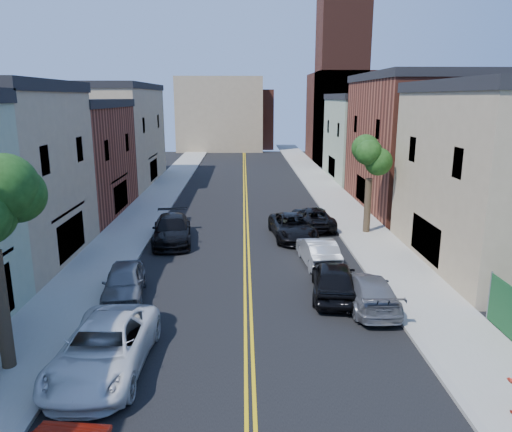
{
  "coord_description": "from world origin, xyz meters",
  "views": [
    {
      "loc": [
        -0.17,
        -0.5,
        8.73
      ],
      "look_at": [
        0.56,
        26.91,
        2.0
      ],
      "focal_mm": 34.0,
      "sensor_mm": 36.0,
      "label": 1
    }
  ],
  "objects": [
    {
      "name": "sidewalk_left",
      "position": [
        -7.9,
        40.0,
        0.07
      ],
      "size": [
        3.2,
        100.0,
        0.15
      ],
      "primitive_type": "cube",
      "color": "gray",
      "rests_on": "ground"
    },
    {
      "name": "sidewalk_right",
      "position": [
        7.9,
        40.0,
        0.07
      ],
      "size": [
        3.2,
        100.0,
        0.15
      ],
      "primitive_type": "cube",
      "color": "gray",
      "rests_on": "ground"
    },
    {
      "name": "curb_left",
      "position": [
        -6.15,
        40.0,
        0.07
      ],
      "size": [
        0.3,
        100.0,
        0.15
      ],
      "primitive_type": "cube",
      "color": "gray",
      "rests_on": "ground"
    },
    {
      "name": "curb_right",
      "position": [
        6.15,
        40.0,
        0.07
      ],
      "size": [
        0.3,
        100.0,
        0.15
      ],
      "primitive_type": "cube",
      "color": "gray",
      "rests_on": "ground"
    },
    {
      "name": "bldg_left_brick",
      "position": [
        -14.0,
        36.0,
        4.0
      ],
      "size": [
        9.0,
        12.0,
        8.0
      ],
      "primitive_type": "cube",
      "color": "brown",
      "rests_on": "ground"
    },
    {
      "name": "bldg_left_tan_far",
      "position": [
        -14.0,
        50.0,
        4.75
      ],
      "size": [
        9.0,
        16.0,
        9.5
      ],
      "primitive_type": "cube",
      "color": "#998466",
      "rests_on": "ground"
    },
    {
      "name": "bldg_right_brick",
      "position": [
        14.0,
        38.0,
        5.0
      ],
      "size": [
        9.0,
        14.0,
        10.0
      ],
      "primitive_type": "cube",
      "color": "brown",
      "rests_on": "ground"
    },
    {
      "name": "bldg_right_palegrn",
      "position": [
        14.0,
        52.0,
        4.25
      ],
      "size": [
        9.0,
        12.0,
        8.5
      ],
      "primitive_type": "cube",
      "color": "gray",
      "rests_on": "ground"
    },
    {
      "name": "church",
      "position": [
        16.33,
        67.07,
        7.24
      ],
      "size": [
        16.2,
        14.2,
        22.6
      ],
      "color": "#4C2319",
      "rests_on": "ground"
    },
    {
      "name": "backdrop_left",
      "position": [
        -4.0,
        82.0,
        6.0
      ],
      "size": [
        14.0,
        8.0,
        12.0
      ],
      "primitive_type": "cube",
      "color": "#998466",
      "rests_on": "ground"
    },
    {
      "name": "backdrop_center",
      "position": [
        0.0,
        86.0,
        5.0
      ],
      "size": [
        10.0,
        8.0,
        10.0
      ],
      "primitive_type": "cube",
      "color": "brown",
      "rests_on": "ground"
    },
    {
      "name": "tree_right_far",
      "position": [
        7.92,
        30.01,
        5.76
      ],
      "size": [
        4.4,
        4.4,
        8.03
      ],
      "color": "#332A19",
      "rests_on": "sidewalk_right"
    },
    {
      "name": "white_pickup",
      "position": [
        -4.72,
        13.84,
        0.81
      ],
      "size": [
        2.87,
        5.94,
        1.63
      ],
      "primitive_type": "imported",
      "rotation": [
        0.0,
        0.0,
        -0.03
      ],
      "color": "silver",
      "rests_on": "ground"
    },
    {
      "name": "grey_car_left",
      "position": [
        -5.5,
        19.86,
        0.74
      ],
      "size": [
        2.32,
        4.54,
        1.48
      ],
      "primitive_type": "imported",
      "rotation": [
        0.0,
        0.0,
        0.14
      ],
      "color": "slate",
      "rests_on": "ground"
    },
    {
      "name": "black_car_left",
      "position": [
        -4.58,
        28.36,
        0.82
      ],
      "size": [
        2.92,
        5.86,
        1.63
      ],
      "primitive_type": "imported",
      "rotation": [
        0.0,
        0.0,
        0.12
      ],
      "color": "black",
      "rests_on": "ground"
    },
    {
      "name": "grey_car_right",
      "position": [
        5.16,
        18.62,
        0.7
      ],
      "size": [
        2.01,
        4.85,
        1.4
      ],
      "primitive_type": "imported",
      "rotation": [
        0.0,
        0.0,
        3.13
      ],
      "color": "#5B5C63",
      "rests_on": "ground"
    },
    {
      "name": "black_car_right",
      "position": [
        3.87,
        19.8,
        0.82
      ],
      "size": [
        2.53,
        5.0,
        1.63
      ],
      "primitive_type": "imported",
      "rotation": [
        0.0,
        0.0,
        3.01
      ],
      "color": "black",
      "rests_on": "ground"
    },
    {
      "name": "silver_car_right",
      "position": [
        3.8,
        24.07,
        0.73
      ],
      "size": [
        1.94,
        4.57,
        1.47
      ],
      "primitive_type": "imported",
      "rotation": [
        0.0,
        0.0,
        3.23
      ],
      "color": "#ACAFB4",
      "rests_on": "ground"
    },
    {
      "name": "dark_car_right_far",
      "position": [
        4.6,
        31.61,
        0.72
      ],
      "size": [
        2.65,
        5.28,
        1.44
      ],
      "primitive_type": "imported",
      "rotation": [
        0.0,
        0.0,
        3.19
      ],
      "color": "black",
      "rests_on": "ground"
    },
    {
      "name": "black_suv_lane",
      "position": [
        2.95,
        29.09,
        0.75
      ],
      "size": [
        2.98,
        5.6,
        1.5
      ],
      "primitive_type": "imported",
      "rotation": [
        0.0,
        0.0,
        0.09
      ],
      "color": "black",
      "rests_on": "ground"
    }
  ]
}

